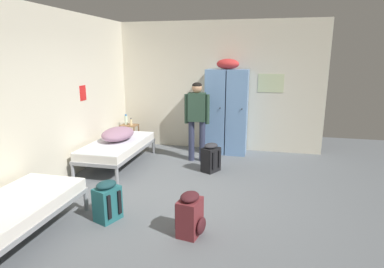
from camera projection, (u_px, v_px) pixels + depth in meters
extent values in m
plane|color=slate|center=(188.00, 198.00, 4.97)|extent=(9.00, 9.00, 0.00)
cube|color=beige|center=(217.00, 87.00, 7.31)|extent=(4.67, 0.06, 2.89)
cube|color=beige|center=(47.00, 100.00, 5.13)|extent=(0.06, 5.63, 2.89)
cube|color=beige|center=(271.00, 83.00, 6.99)|extent=(0.55, 0.01, 0.40)
cube|color=red|center=(83.00, 93.00, 6.05)|extent=(0.01, 0.20, 0.28)
cube|color=#6B93C6|center=(216.00, 112.00, 7.13)|extent=(0.44, 0.52, 1.85)
cylinder|color=black|center=(220.00, 108.00, 6.82)|extent=(0.02, 0.03, 0.02)
cube|color=#6B93C6|center=(237.00, 112.00, 7.03)|extent=(0.44, 0.52, 1.85)
cylinder|color=black|center=(242.00, 109.00, 6.72)|extent=(0.02, 0.03, 0.02)
ellipsoid|color=red|center=(228.00, 64.00, 6.84)|extent=(0.48, 0.36, 0.22)
cylinder|color=brown|center=(120.00, 138.00, 7.45)|extent=(0.03, 0.03, 0.55)
cylinder|color=brown|center=(134.00, 139.00, 7.37)|extent=(0.03, 0.03, 0.55)
cylinder|color=brown|center=(125.00, 135.00, 7.71)|extent=(0.03, 0.03, 0.55)
cylinder|color=brown|center=(139.00, 136.00, 7.63)|extent=(0.03, 0.03, 0.55)
cube|color=brown|center=(130.00, 140.00, 7.56)|extent=(0.38, 0.30, 0.02)
cube|color=brown|center=(129.00, 125.00, 7.47)|extent=(0.38, 0.30, 0.02)
cylinder|color=gray|center=(73.00, 172.00, 5.65)|extent=(0.06, 0.06, 0.28)
cylinder|color=gray|center=(117.00, 176.00, 5.47)|extent=(0.06, 0.06, 0.28)
cylinder|color=gray|center=(119.00, 145.00, 7.39)|extent=(0.06, 0.06, 0.28)
cylinder|color=gray|center=(154.00, 147.00, 7.21)|extent=(0.06, 0.06, 0.28)
cube|color=gray|center=(118.00, 150.00, 6.39)|extent=(0.90, 1.90, 0.06)
cube|color=silver|center=(117.00, 145.00, 6.37)|extent=(0.87, 1.84, 0.14)
cube|color=silver|center=(117.00, 142.00, 6.35)|extent=(0.86, 1.82, 0.01)
cylinder|color=gray|center=(35.00, 195.00, 4.73)|extent=(0.06, 0.06, 0.28)
cylinder|color=gray|center=(86.00, 201.00, 4.55)|extent=(0.06, 0.06, 0.28)
cube|color=gray|center=(10.00, 218.00, 3.73)|extent=(0.90, 1.90, 0.06)
cube|color=silver|center=(9.00, 210.00, 3.70)|extent=(0.87, 1.84, 0.14)
cube|color=white|center=(8.00, 204.00, 3.69)|extent=(0.86, 1.82, 0.01)
ellipsoid|color=gray|center=(118.00, 134.00, 6.41)|extent=(0.57, 0.84, 0.25)
cylinder|color=#2D334C|center=(202.00, 141.00, 6.62)|extent=(0.12, 0.12, 0.84)
cylinder|color=#2D334C|center=(191.00, 141.00, 6.65)|extent=(0.12, 0.12, 0.84)
cube|color=#284233|center=(197.00, 107.00, 6.47)|extent=(0.36, 0.23, 0.57)
cylinder|color=#284233|center=(208.00, 109.00, 6.44)|extent=(0.08, 0.08, 0.59)
cylinder|color=#284233|center=(186.00, 109.00, 6.51)|extent=(0.08, 0.08, 0.59)
sphere|color=tan|center=(197.00, 88.00, 6.38)|extent=(0.21, 0.21, 0.21)
ellipsoid|color=black|center=(197.00, 85.00, 6.36)|extent=(0.19, 0.19, 0.11)
cylinder|color=silver|center=(126.00, 120.00, 7.48)|extent=(0.08, 0.08, 0.20)
cylinder|color=#2666B2|center=(126.00, 115.00, 7.45)|extent=(0.04, 0.04, 0.04)
cylinder|color=beige|center=(131.00, 122.00, 7.40)|extent=(0.05, 0.05, 0.14)
cylinder|color=black|center=(131.00, 119.00, 7.38)|extent=(0.03, 0.03, 0.03)
cube|color=#23666B|center=(108.00, 204.00, 4.26)|extent=(0.34, 0.39, 0.46)
ellipsoid|color=#193D42|center=(100.00, 206.00, 4.36)|extent=(0.16, 0.25, 0.20)
ellipsoid|color=#193D42|center=(106.00, 185.00, 4.20)|extent=(0.31, 0.35, 0.10)
cube|color=black|center=(120.00, 202.00, 4.25)|extent=(0.04, 0.06, 0.32)
cube|color=black|center=(109.00, 207.00, 4.11)|extent=(0.04, 0.06, 0.32)
cube|color=black|center=(211.00, 159.00, 6.06)|extent=(0.37, 0.40, 0.46)
ellipsoid|color=#2D2D33|center=(205.00, 162.00, 6.18)|extent=(0.19, 0.25, 0.20)
ellipsoid|color=#2D2D33|center=(211.00, 146.00, 6.00)|extent=(0.33, 0.36, 0.10)
cube|color=black|center=(219.00, 159.00, 6.03)|extent=(0.05, 0.06, 0.32)
cube|color=black|center=(213.00, 161.00, 5.91)|extent=(0.05, 0.06, 0.32)
cube|color=maroon|center=(190.00, 217.00, 3.91)|extent=(0.29, 0.36, 0.46)
ellipsoid|color=#42191E|center=(201.00, 226.00, 3.87)|extent=(0.12, 0.25, 0.20)
ellipsoid|color=#42191E|center=(190.00, 197.00, 3.84)|extent=(0.26, 0.32, 0.10)
cube|color=black|center=(177.00, 217.00, 3.87)|extent=(0.03, 0.05, 0.32)
cube|color=black|center=(183.00, 210.00, 4.03)|extent=(0.03, 0.05, 0.32)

